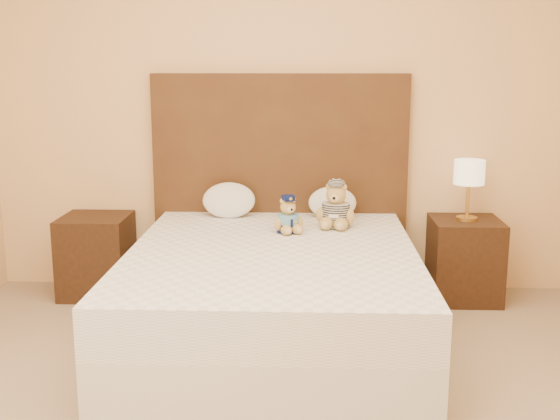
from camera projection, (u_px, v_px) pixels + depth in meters
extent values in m
cube|color=#EEBD82|center=(280.00, 96.00, 4.78)|extent=(4.00, 0.04, 2.70)
cube|color=white|center=(273.00, 317.00, 4.00)|extent=(1.60, 2.00, 0.30)
cube|color=white|center=(273.00, 271.00, 3.94)|extent=(1.60, 2.00, 0.25)
cube|color=#492F16|center=(280.00, 183.00, 4.86)|extent=(1.75, 0.08, 1.50)
cube|color=#381D12|center=(97.00, 256.00, 4.80)|extent=(0.45, 0.45, 0.55)
cube|color=#381D12|center=(464.00, 260.00, 4.70)|extent=(0.45, 0.45, 0.55)
cylinder|color=gold|center=(467.00, 218.00, 4.65)|extent=(0.14, 0.14, 0.02)
cylinder|color=gold|center=(468.00, 199.00, 4.62)|extent=(0.02, 0.02, 0.26)
cylinder|color=#FBF0C4|center=(469.00, 172.00, 4.58)|extent=(0.20, 0.20, 0.16)
ellipsoid|color=white|center=(229.00, 199.00, 4.71)|extent=(0.35, 0.23, 0.25)
ellipsoid|color=white|center=(332.00, 201.00, 4.69)|extent=(0.32, 0.21, 0.23)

